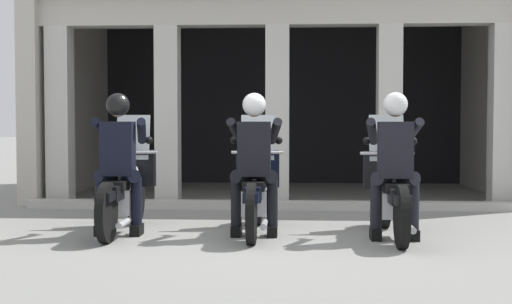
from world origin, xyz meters
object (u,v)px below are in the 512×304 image
(police_officer_left, at_px, (119,151))
(police_officer_right, at_px, (395,153))
(police_officer_center, at_px, (254,152))
(motorcycle_center, at_px, (256,189))
(motorcycle_right, at_px, (391,191))
(motorcycle_left, at_px, (125,188))

(police_officer_left, xyz_separation_m, police_officer_right, (3.03, -0.16, 0.00))
(police_officer_right, bearing_deg, police_officer_left, -175.32)
(police_officer_center, bearing_deg, police_officer_right, -3.21)
(police_officer_left, bearing_deg, police_officer_right, 6.07)
(motorcycle_center, height_order, police_officer_center, police_officer_center)
(motorcycle_center, xyz_separation_m, motorcycle_right, (1.52, -0.16, 0.00))
(police_officer_left, distance_m, police_officer_center, 1.52)
(police_officer_left, relative_size, police_officer_right, 1.00)
(motorcycle_center, xyz_separation_m, police_officer_right, (1.51, -0.44, 0.44))
(motorcycle_left, xyz_separation_m, police_officer_center, (1.51, -0.28, 0.44))
(police_officer_right, bearing_deg, motorcycle_left, 179.37)
(motorcycle_left, xyz_separation_m, police_officer_right, (3.03, -0.44, 0.44))
(motorcycle_center, bearing_deg, police_officer_center, -87.40)
(motorcycle_center, height_order, motorcycle_right, same)
(police_officer_center, bearing_deg, police_officer_left, -177.02)
(police_officer_left, distance_m, police_officer_right, 3.03)
(motorcycle_left, distance_m, police_officer_right, 3.09)
(motorcycle_left, height_order, police_officer_right, police_officer_right)
(motorcycle_center, height_order, police_officer_right, police_officer_right)
(motorcycle_center, distance_m, police_officer_center, 0.52)
(police_officer_left, height_order, motorcycle_center, police_officer_left)
(police_officer_left, height_order, motorcycle_right, police_officer_left)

